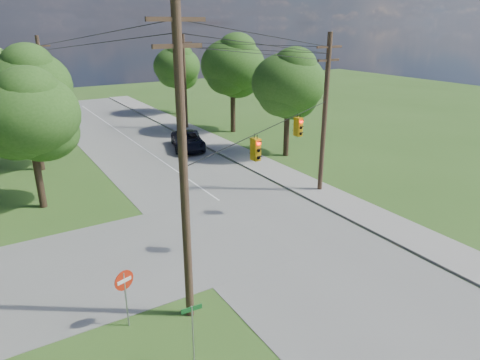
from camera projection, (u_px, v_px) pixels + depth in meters
ground at (288, 284)px, 19.11m from camera, size 140.00×140.00×0.00m
main_road at (262, 230)px, 24.09m from camera, size 10.00×100.00×0.03m
sidewalk_east at (349, 205)px, 27.35m from camera, size 2.60×100.00×0.12m
pole_sw at (183, 167)px, 15.03m from camera, size 2.00×0.32×12.00m
pole_ne at (325, 113)px, 27.99m from camera, size 2.00×0.32×10.50m
pole_north_e at (185, 81)px, 45.72m from camera, size 2.00×0.32×10.00m
pole_north_w at (45, 92)px, 38.92m from camera, size 2.00×0.32×10.00m
power_lines at (197, 55)px, 25.93m from camera, size 13.93×29.62×4.93m
traffic_signals at (279, 136)px, 22.01m from camera, size 4.91×3.27×1.05m
tree_w_near at (28, 115)px, 25.17m from camera, size 6.00×6.00×8.40m
tree_w_mid at (28, 86)px, 31.84m from camera, size 6.40×6.40×9.22m
tree_e_near at (288, 84)px, 35.64m from camera, size 6.20×6.20×8.81m
tree_e_mid at (233, 66)px, 43.67m from camera, size 6.60×6.60×9.64m
tree_e_far at (177, 66)px, 53.13m from camera, size 5.80×5.80×8.32m
car_main_north at (188, 140)px, 39.41m from camera, size 4.20×6.26×1.59m
do_not_enter_sign at (125, 286)px, 15.91m from camera, size 0.78×0.28×2.44m
street_name_sign at (193, 328)px, 14.08m from camera, size 0.72×0.07×2.39m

